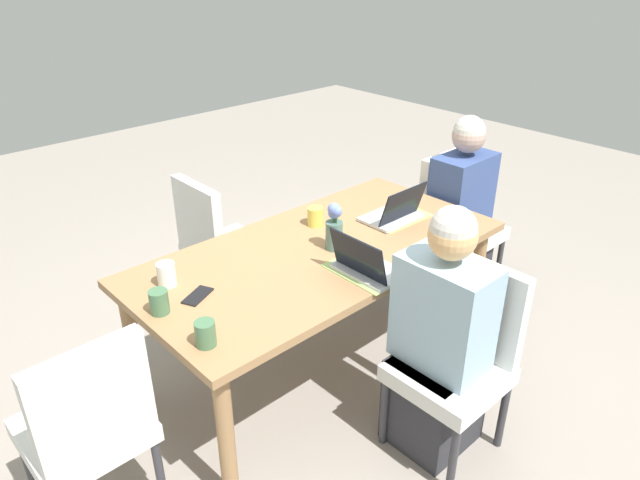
{
  "coord_description": "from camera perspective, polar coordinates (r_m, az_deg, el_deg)",
  "views": [
    {
      "loc": [
        1.74,
        1.87,
        2.1
      ],
      "look_at": [
        0.0,
        0.0,
        0.79
      ],
      "focal_mm": 32.67,
      "sensor_mm": 36.0,
      "label": 1
    }
  ],
  "objects": [
    {
      "name": "ground_plane",
      "position": [
        3.31,
        0.0,
        -12.16
      ],
      "size": [
        10.0,
        10.0,
        0.0
      ],
      "primitive_type": "plane",
      "color": "gray"
    },
    {
      "name": "dining_table",
      "position": [
        2.94,
        0.0,
        -2.24
      ],
      "size": [
        1.89,
        0.93,
        0.74
      ],
      "color": "#9E754C",
      "rests_on": "ground_plane"
    },
    {
      "name": "chair_far_left_near",
      "position": [
        2.67,
        13.6,
        -10.51
      ],
      "size": [
        0.44,
        0.44,
        0.9
      ],
      "color": "silver",
      "rests_on": "ground_plane"
    },
    {
      "name": "person_far_left_near",
      "position": [
        2.63,
        11.64,
        -10.21
      ],
      "size": [
        0.36,
        0.4,
        1.19
      ],
      "color": "#2D2D33",
      "rests_on": "ground_plane"
    },
    {
      "name": "chair_head_left_left_mid",
      "position": [
        3.9,
        13.0,
        2.26
      ],
      "size": [
        0.44,
        0.44,
        0.9
      ],
      "color": "silver",
      "rests_on": "ground_plane"
    },
    {
      "name": "person_head_left_left_mid",
      "position": [
        3.81,
        13.43,
        2.02
      ],
      "size": [
        0.4,
        0.36,
        1.19
      ],
      "color": "#2D2D33",
      "rests_on": "ground_plane"
    },
    {
      "name": "chair_near_left_far",
      "position": [
        3.54,
        -9.99,
        -0.15
      ],
      "size": [
        0.44,
        0.44,
        0.9
      ],
      "color": "silver",
      "rests_on": "ground_plane"
    },
    {
      "name": "chair_head_right_right_near",
      "position": [
        2.44,
        -21.77,
        -16.34
      ],
      "size": [
        0.44,
        0.44,
        0.9
      ],
      "color": "silver",
      "rests_on": "ground_plane"
    },
    {
      "name": "flower_vase",
      "position": [
        2.85,
        1.42,
        1.47
      ],
      "size": [
        0.09,
        0.09,
        0.25
      ],
      "color": "#4C6B60",
      "rests_on": "dining_table"
    },
    {
      "name": "placemat_far_left_near",
      "position": [
        2.72,
        4.61,
        -2.97
      ],
      "size": [
        0.27,
        0.36,
        0.0
      ],
      "primitive_type": "cube",
      "rotation": [
        0.0,
        0.0,
        -1.59
      ],
      "color": "#9EBC66",
      "rests_on": "dining_table"
    },
    {
      "name": "placemat_head_left_left_mid",
      "position": [
        3.26,
        7.36,
        2.28
      ],
      "size": [
        0.37,
        0.27,
        0.0
      ],
      "primitive_type": "cube",
      "rotation": [
        0.0,
        0.0,
        -0.03
      ],
      "color": "#9EBC66",
      "rests_on": "dining_table"
    },
    {
      "name": "laptop_far_left_near",
      "position": [
        2.67,
        4.56,
        -2.54
      ],
      "size": [
        0.22,
        0.32,
        0.21
      ],
      "color": "silver",
      "rests_on": "dining_table"
    },
    {
      "name": "laptop_head_left_left_mid",
      "position": [
        3.21,
        7.3,
        2.63
      ],
      "size": [
        0.32,
        0.22,
        0.21
      ],
      "color": "silver",
      "rests_on": "dining_table"
    },
    {
      "name": "coffee_mug_near_left",
      "position": [
        2.67,
        -14.81,
        -3.27
      ],
      "size": [
        0.08,
        0.08,
        0.11
      ],
      "primitive_type": "cylinder",
      "color": "white",
      "rests_on": "dining_table"
    },
    {
      "name": "coffee_mug_near_right",
      "position": [
        2.26,
        -11.16,
        -8.99
      ],
      "size": [
        0.08,
        0.08,
        0.1
      ],
      "primitive_type": "cylinder",
      "color": "#47704C",
      "rests_on": "dining_table"
    },
    {
      "name": "coffee_mug_centre_left",
      "position": [
        3.13,
        -0.48,
        2.32
      ],
      "size": [
        0.08,
        0.08,
        0.1
      ],
      "primitive_type": "cylinder",
      "color": "#DBC64C",
      "rests_on": "dining_table"
    },
    {
      "name": "coffee_mug_centre_right",
      "position": [
        2.49,
        -15.49,
        -5.86
      ],
      "size": [
        0.08,
        0.08,
        0.1
      ],
      "primitive_type": "cylinder",
      "color": "#47704C",
      "rests_on": "dining_table"
    },
    {
      "name": "phone_black",
      "position": [
        2.58,
        -11.89,
        -5.37
      ],
      "size": [
        0.17,
        0.13,
        0.01
      ],
      "primitive_type": "cube",
      "rotation": [
        0.0,
        0.0,
        0.43
      ],
      "color": "black",
      "rests_on": "dining_table"
    }
  ]
}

